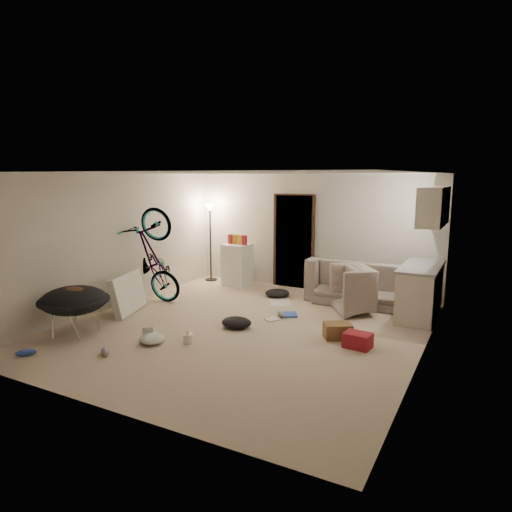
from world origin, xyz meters
The scene contains 38 objects.
floor centered at (0.00, 0.00, -0.01)m, with size 5.50×6.00×0.02m, color #C3AF96.
ceiling centered at (0.00, 0.00, 2.51)m, with size 5.50×6.00×0.02m, color white.
wall_back centered at (0.00, 3.01, 1.25)m, with size 5.50×0.02×2.50m, color beige.
wall_front centered at (0.00, -3.01, 1.25)m, with size 5.50×0.02×2.50m, color beige.
wall_left centered at (-2.76, 0.00, 1.25)m, with size 0.02×6.00×2.50m, color beige.
wall_right centered at (2.76, 0.00, 1.25)m, with size 0.02×6.00×2.50m, color beige.
doorway centered at (-0.40, 2.97, 1.02)m, with size 0.85×0.10×2.04m, color black.
door_trim centered at (-0.40, 2.94, 1.02)m, with size 0.97×0.04×2.10m, color #372113.
floor_lamp centered at (-2.40, 2.65, 1.31)m, with size 0.28×0.28×1.81m.
kitchen_counter centered at (2.43, 2.00, 0.44)m, with size 0.60×1.50×0.88m, color beige.
counter_top centered at (2.43, 2.00, 0.90)m, with size 0.64×1.54×0.04m, color gray.
kitchen_uppers centered at (2.56, 2.00, 1.95)m, with size 0.38×1.40×0.65m, color beige.
sofa centered at (1.29, 2.45, 0.31)m, with size 2.12×0.83×0.62m, color #3B443C.
armchair centered at (1.56, 1.89, 0.31)m, with size 0.95×0.83×0.62m, color #3B443C.
bicycle centered at (-2.30, 0.51, 0.50)m, with size 0.67×1.91×1.00m, color black.
book_asset centered at (-1.04, -1.26, 0.01)m, with size 0.16×0.21×0.02m, color maroon.
mini_fridge centered at (-1.61, 2.55, 0.47)m, with size 0.55×0.55×0.94m, color white.
snack_box_0 centered at (-1.78, 2.55, 1.00)m, with size 0.10×0.07×0.30m, color maroon.
snack_box_1 centered at (-1.66, 2.55, 1.00)m, with size 0.10×0.07×0.30m, color #BF7B17.
snack_box_2 centered at (-1.54, 2.55, 1.00)m, with size 0.10×0.07×0.30m, color gold.
snack_box_3 centered at (-1.42, 2.55, 1.00)m, with size 0.10×0.07×0.30m, color maroon.
saucer_chair centered at (-2.17, -1.52, 0.46)m, with size 1.08×1.08×0.77m.
hoodie centered at (-2.12, -1.55, 0.67)m, with size 0.48×0.40×0.22m, color #4C2E1A.
sofa_drape centered at (0.34, 2.45, 0.54)m, with size 0.56×0.46×0.28m, color black.
tv_box centered at (-2.30, -0.22, 0.35)m, with size 0.13×1.07×0.70m, color silver.
drink_case_a centered at (1.50, 0.25, 0.12)m, with size 0.41×0.29×0.24m, color brown.
drink_case_b centered at (1.88, 0.01, 0.11)m, with size 0.38×0.28×0.22m, color maroon.
juicer centered at (-0.40, -1.00, 0.08)m, with size 0.14×0.14×0.21m.
newspaper centered at (-0.12, 1.66, 0.00)m, with size 0.41×0.53×0.01m, color silver.
book_blue centered at (0.40, 0.97, 0.02)m, with size 0.22×0.31×0.03m, color #3252B5.
book_white centered at (0.23, 0.59, 0.01)m, with size 0.19×0.24×0.02m, color silver.
shoe_0 centered at (0.30, 2.47, 0.05)m, with size 0.27×0.11×0.10m, color #3252B5.
shoe_1 centered at (0.30, 0.80, 0.05)m, with size 0.26×0.10×0.10m, color slate.
shoe_2 centered at (-2.09, -2.45, 0.05)m, with size 0.27×0.11×0.10m, color #3252B5.
shoe_3 centered at (-1.15, -1.91, 0.05)m, with size 0.26×0.11×0.10m, color slate.
clothes_lump_a centered at (-0.13, -0.04, 0.08)m, with size 0.51×0.43×0.16m, color black.
clothes_lump_b centered at (-0.36, 2.02, 0.08)m, with size 0.50×0.44×0.15m, color black.
clothes_lump_c centered at (-0.88, -1.24, 0.07)m, with size 0.43×0.37×0.13m, color silver.
Camera 1 is at (3.52, -6.23, 2.46)m, focal length 32.00 mm.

